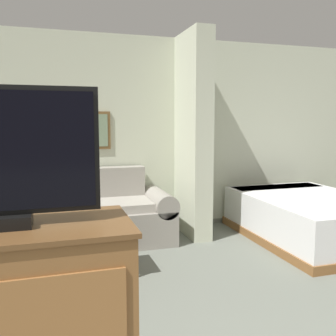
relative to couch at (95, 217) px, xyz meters
The scene contains 5 objects.
wall_back 1.50m from the couch, 24.97° to the left, with size 6.88×0.16×2.60m.
wall_partition_pillar 1.60m from the couch, ahead, with size 0.24×0.80×2.60m.
couch is the anchor object (origin of this frame).
coffee_table 0.95m from the couch, 93.57° to the right, with size 0.66×0.50×0.40m.
bed 2.69m from the couch, 13.31° to the right, with size 1.49×2.01×0.55m.
Camera 1 is at (-1.50, -0.93, 1.49)m, focal length 40.00 mm.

